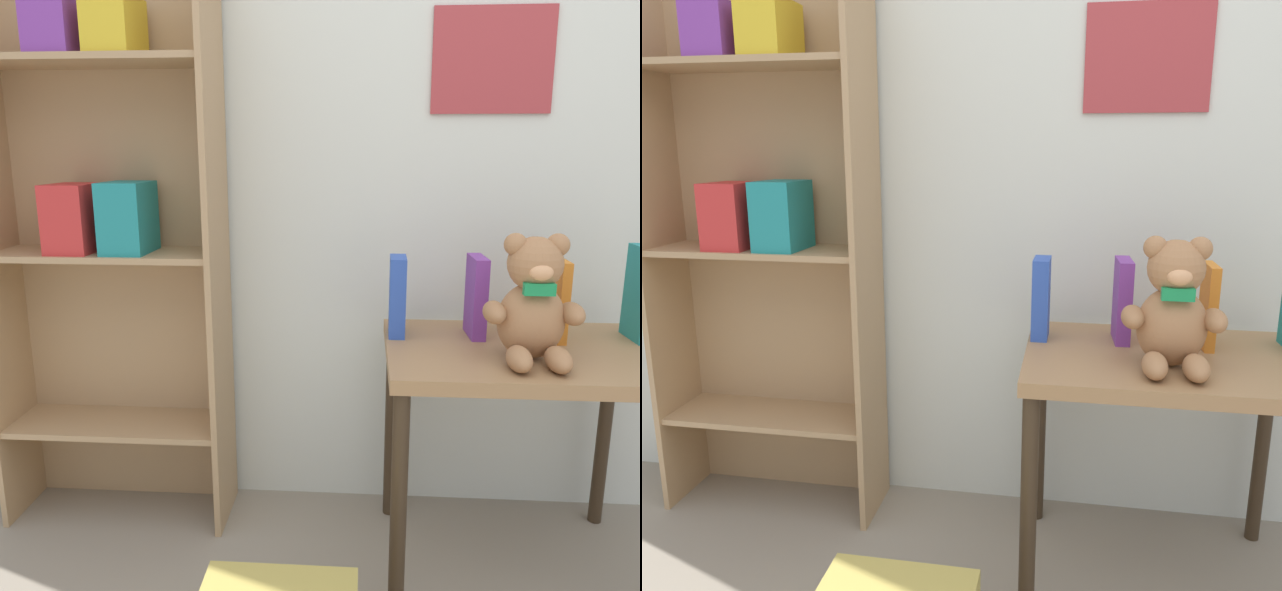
# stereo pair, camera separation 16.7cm
# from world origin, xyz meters

# --- Properties ---
(wall_back) EXTENTS (4.80, 0.07, 2.50)m
(wall_back) POSITION_xyz_m (0.00, 1.52, 1.25)
(wall_back) COLOR silver
(wall_back) RESTS_ON ground_plane
(bookshelf_side) EXTENTS (0.68, 0.25, 1.67)m
(bookshelf_side) POSITION_xyz_m (-0.98, 1.39, 0.92)
(bookshelf_side) COLOR tan
(bookshelf_side) RESTS_ON ground_plane
(display_table) EXTENTS (0.70, 0.52, 0.64)m
(display_table) POSITION_xyz_m (0.19, 1.17, 0.55)
(display_table) COLOR #9E754C
(display_table) RESTS_ON ground_plane
(teddy_bear) EXTENTS (0.24, 0.22, 0.31)m
(teddy_bear) POSITION_xyz_m (0.18, 1.08, 0.78)
(teddy_bear) COLOR #A8754C
(teddy_bear) RESTS_ON display_table
(book_standing_blue) EXTENTS (0.05, 0.10, 0.22)m
(book_standing_blue) POSITION_xyz_m (-0.13, 1.26, 0.75)
(book_standing_blue) COLOR #2D51B7
(book_standing_blue) RESTS_ON display_table
(book_standing_purple) EXTENTS (0.04, 0.13, 0.22)m
(book_standing_purple) POSITION_xyz_m (0.08, 1.27, 0.75)
(book_standing_purple) COLOR purple
(book_standing_purple) RESTS_ON display_table
(book_standing_orange) EXTENTS (0.03, 0.12, 0.22)m
(book_standing_orange) POSITION_xyz_m (0.29, 1.25, 0.74)
(book_standing_orange) COLOR orange
(book_standing_orange) RESTS_ON display_table
(book_standing_teal) EXTENTS (0.03, 0.13, 0.25)m
(book_standing_teal) POSITION_xyz_m (0.51, 1.27, 0.76)
(book_standing_teal) COLOR teal
(book_standing_teal) RESTS_ON display_table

